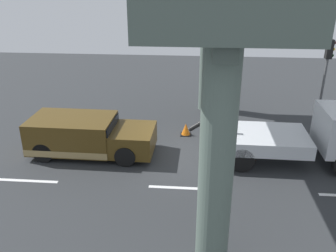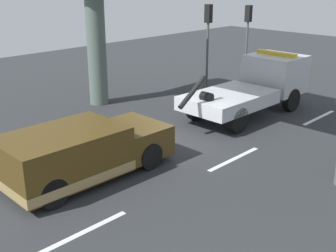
{
  "view_description": "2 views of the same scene",
  "coord_description": "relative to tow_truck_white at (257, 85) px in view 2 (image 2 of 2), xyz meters",
  "views": [
    {
      "loc": [
        0.34,
        -13.44,
        7.14
      ],
      "look_at": [
        -0.83,
        0.33,
        1.22
      ],
      "focal_mm": 38.36,
      "sensor_mm": 36.0,
      "label": 1
    },
    {
      "loc": [
        -10.89,
        -10.06,
        5.81
      ],
      "look_at": [
        -0.98,
        -0.37,
        0.89
      ],
      "focal_mm": 46.63,
      "sensor_mm": 36.0,
      "label": 2
    }
  ],
  "objects": [
    {
      "name": "lane_stripe_west",
      "position": [
        -10.85,
        -2.43,
        -1.2
      ],
      "size": [
        2.6,
        0.16,
        0.01
      ],
      "primitive_type": "cube",
      "color": "silver",
      "rests_on": "ground"
    },
    {
      "name": "towed_van_green",
      "position": [
        -9.12,
        0.01,
        -0.42
      ],
      "size": [
        5.23,
        2.28,
        1.58
      ],
      "color": "#4C3814",
      "rests_on": "ground"
    },
    {
      "name": "ground_plane",
      "position": [
        -4.85,
        0.01,
        -1.25
      ],
      "size": [
        60.0,
        40.0,
        0.1
      ],
      "primitive_type": "cube",
      "color": "#2D3033"
    },
    {
      "name": "traffic_cone_orange",
      "position": [
        -4.99,
        2.21,
        -0.93
      ],
      "size": [
        0.49,
        0.49,
        0.58
      ],
      "color": "orange",
      "rests_on": "ground"
    },
    {
      "name": "traffic_light_far",
      "position": [
        5.17,
        4.13,
        1.76
      ],
      "size": [
        0.39,
        0.32,
        4.06
      ],
      "color": "#515456",
      "rests_on": "ground"
    },
    {
      "name": "tow_truck_white",
      "position": [
        0.0,
        0.0,
        0.0
      ],
      "size": [
        7.27,
        2.5,
        2.46
      ],
      "color": "silver",
      "rests_on": "ground"
    },
    {
      "name": "lane_stripe_mid",
      "position": [
        -4.85,
        -2.43,
        -1.2
      ],
      "size": [
        2.6,
        0.16,
        0.01
      ],
      "primitive_type": "cube",
      "color": "silver",
      "rests_on": "ground"
    },
    {
      "name": "traffic_light_near",
      "position": [
        1.67,
        4.13,
        1.92
      ],
      "size": [
        0.39,
        0.32,
        4.28
      ],
      "color": "#515456",
      "rests_on": "ground"
    },
    {
      "name": "lane_stripe_east",
      "position": [
        1.15,
        -2.43,
        -1.2
      ],
      "size": [
        2.6,
        0.16,
        0.01
      ],
      "primitive_type": "cube",
      "color": "silver",
      "rests_on": "ground"
    }
  ]
}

